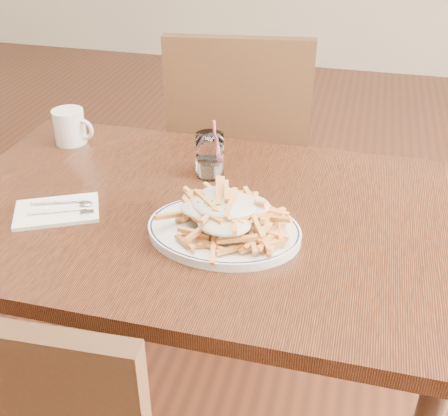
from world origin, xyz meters
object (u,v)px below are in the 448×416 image
(coffee_mug, at_px, (70,127))
(water_glass, at_px, (210,158))
(chair_far, at_px, (240,152))
(loaded_fries, at_px, (224,210))
(fries_plate, at_px, (224,230))
(table, at_px, (192,235))

(coffee_mug, bearing_deg, water_glass, -11.82)
(chair_far, bearing_deg, loaded_fries, -79.70)
(chair_far, bearing_deg, water_glass, -86.02)
(chair_far, bearing_deg, coffee_mug, -134.17)
(fries_plate, relative_size, coffee_mug, 3.19)
(fries_plate, relative_size, water_glass, 2.55)
(fries_plate, bearing_deg, chair_far, 100.30)
(fries_plate, xyz_separation_m, water_glass, (-0.10, 0.26, 0.04))
(table, bearing_deg, chair_far, 93.06)
(fries_plate, bearing_deg, table, 138.47)
(chair_far, xyz_separation_m, loaded_fries, (0.14, -0.77, 0.25))
(loaded_fries, bearing_deg, water_glass, 112.03)
(chair_far, xyz_separation_m, fries_plate, (0.14, -0.77, 0.19))
(table, xyz_separation_m, loaded_fries, (0.10, -0.09, 0.14))
(fries_plate, bearing_deg, loaded_fries, -90.00)
(fries_plate, relative_size, loaded_fries, 1.47)
(table, distance_m, coffee_mug, 0.53)
(fries_plate, height_order, loaded_fries, loaded_fries)
(coffee_mug, bearing_deg, fries_plate, -32.63)
(loaded_fries, height_order, coffee_mug, same)
(table, relative_size, fries_plate, 2.98)
(table, distance_m, fries_plate, 0.17)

